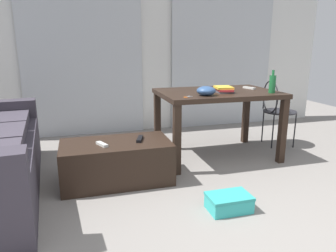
# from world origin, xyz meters

# --- Properties ---
(ground_plane) EXTENTS (8.04, 8.04, 0.00)m
(ground_plane) POSITION_xyz_m (0.00, 1.27, 0.00)
(ground_plane) COLOR gray
(wall_back) EXTENTS (5.44, 0.10, 2.66)m
(wall_back) POSITION_xyz_m (0.00, 3.35, 1.33)
(wall_back) COLOR silver
(wall_back) RESTS_ON ground
(curtains) EXTENTS (3.72, 0.03, 2.22)m
(curtains) POSITION_xyz_m (0.00, 3.26, 1.11)
(curtains) COLOR #B2B7BC
(curtains) RESTS_ON ground
(coffee_table) EXTENTS (1.01, 0.54, 0.38)m
(coffee_table) POSITION_xyz_m (-0.84, 1.51, 0.19)
(coffee_table) COLOR black
(coffee_table) RESTS_ON ground
(craft_table) EXTENTS (1.29, 0.88, 0.76)m
(craft_table) POSITION_xyz_m (0.35, 1.90, 0.66)
(craft_table) COLOR black
(craft_table) RESTS_ON ground
(wire_chair) EXTENTS (0.41, 0.43, 0.83)m
(wire_chair) POSITION_xyz_m (1.23, 2.08, 0.51)
(wire_chair) COLOR black
(wire_chair) RESTS_ON ground
(bottle_near) EXTENTS (0.07, 0.07, 0.24)m
(bottle_near) POSITION_xyz_m (0.85, 1.61, 0.86)
(bottle_near) COLOR #195B2D
(bottle_near) RESTS_ON craft_table
(bowl) EXTENTS (0.19, 0.19, 0.09)m
(bowl) POSITION_xyz_m (0.11, 1.65, 0.81)
(bowl) COLOR #2D4C7A
(bowl) RESTS_ON craft_table
(book_stack) EXTENTS (0.21, 0.26, 0.06)m
(book_stack) POSITION_xyz_m (0.37, 1.79, 0.79)
(book_stack) COLOR #4C4C51
(book_stack) RESTS_ON craft_table
(tv_remote_on_table) EXTENTS (0.09, 0.17, 0.02)m
(tv_remote_on_table) POSITION_xyz_m (0.78, 1.97, 0.77)
(tv_remote_on_table) COLOR #B7B7B2
(tv_remote_on_table) RESTS_ON craft_table
(scissors) EXTENTS (0.10, 0.09, 0.00)m
(scissors) POSITION_xyz_m (-0.12, 1.60, 0.76)
(scissors) COLOR #9EA0A5
(scissors) RESTS_ON craft_table
(tv_remote_primary) EXTENTS (0.10, 0.19, 0.03)m
(tv_remote_primary) POSITION_xyz_m (-0.61, 1.51, 0.40)
(tv_remote_primary) COLOR black
(tv_remote_primary) RESTS_ON coffee_table
(tv_remote_secondary) EXTENTS (0.10, 0.16, 0.02)m
(tv_remote_secondary) POSITION_xyz_m (-0.97, 1.44, 0.40)
(tv_remote_secondary) COLOR #B7B7B2
(tv_remote_secondary) RESTS_ON coffee_table
(shoebox) EXTENTS (0.33, 0.22, 0.13)m
(shoebox) POSITION_xyz_m (-0.07, 0.72, 0.07)
(shoebox) COLOR #33B2AD
(shoebox) RESTS_ON ground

